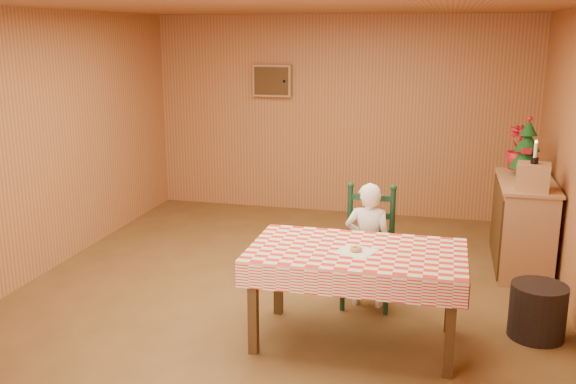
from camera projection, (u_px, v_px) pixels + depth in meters
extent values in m
plane|color=brown|center=(283.00, 296.00, 5.94)|extent=(6.00, 6.00, 0.00)
cube|color=#B77442|center=(339.00, 116.00, 8.45)|extent=(5.00, 0.10, 2.60)
cube|color=#B77442|center=(33.00, 147.00, 6.21)|extent=(0.10, 6.00, 2.60)
cube|color=#A1663B|center=(282.00, 5.00, 5.31)|extent=(5.00, 6.00, 0.10)
cube|color=tan|center=(272.00, 81.00, 8.49)|extent=(0.52, 0.08, 0.42)
cube|color=#472D13|center=(271.00, 81.00, 8.45)|extent=(0.46, 0.02, 0.36)
sphere|color=black|center=(284.00, 81.00, 8.39)|extent=(0.04, 0.04, 0.04)
cube|color=#472D13|center=(357.00, 255.00, 4.91)|extent=(1.60, 0.90, 0.06)
cube|color=#472D13|center=(253.00, 311.00, 4.82)|extent=(0.07, 0.07, 0.69)
cube|color=#472D13|center=(450.00, 332.00, 4.48)|extent=(0.07, 0.07, 0.69)
cube|color=#472D13|center=(278.00, 276.00, 5.52)|extent=(0.07, 0.07, 0.69)
cube|color=#472D13|center=(450.00, 292.00, 5.18)|extent=(0.07, 0.07, 0.69)
cube|color=red|center=(357.00, 251.00, 4.90)|extent=(1.64, 0.94, 0.02)
cube|color=red|center=(347.00, 286.00, 4.48)|extent=(1.64, 0.02, 0.18)
cube|color=red|center=(364.00, 244.00, 5.36)|extent=(1.64, 0.02, 0.18)
cube|color=#2A5225|center=(254.00, 254.00, 5.11)|extent=(0.02, 0.94, 0.18)
cube|color=#2A5225|center=(467.00, 272.00, 4.73)|extent=(0.02, 0.94, 0.18)
cube|color=black|center=(367.00, 259.00, 5.66)|extent=(0.44, 0.40, 0.04)
cylinder|color=black|center=(343.00, 288.00, 5.60)|extent=(0.04, 0.04, 0.41)
cylinder|color=black|center=(386.00, 292.00, 5.51)|extent=(0.04, 0.04, 0.41)
cylinder|color=black|center=(348.00, 274.00, 5.92)|extent=(0.04, 0.04, 0.41)
cylinder|color=black|center=(390.00, 278.00, 5.83)|extent=(0.04, 0.04, 0.41)
cylinder|color=black|center=(350.00, 218.00, 5.79)|extent=(0.05, 0.05, 0.60)
sphere|color=black|center=(351.00, 186.00, 5.72)|extent=(0.06, 0.06, 0.06)
cylinder|color=black|center=(392.00, 221.00, 5.70)|extent=(0.05, 0.05, 0.60)
sphere|color=black|center=(394.00, 188.00, 5.63)|extent=(0.06, 0.06, 0.06)
cube|color=black|center=(370.00, 232.00, 5.78)|extent=(0.38, 0.03, 0.05)
cube|color=black|center=(371.00, 215.00, 5.74)|extent=(0.38, 0.03, 0.05)
cube|color=black|center=(372.00, 198.00, 5.70)|extent=(0.38, 0.03, 0.05)
imported|color=white|center=(368.00, 245.00, 5.63)|extent=(0.41, 0.27, 1.12)
cube|color=white|center=(356.00, 251.00, 4.85)|extent=(0.33, 0.33, 0.00)
torus|color=#C98C48|center=(356.00, 249.00, 4.84)|extent=(0.10, 0.10, 0.03)
cube|color=tan|center=(523.00, 226.00, 6.57)|extent=(0.50, 1.20, 0.90)
cube|color=tan|center=(527.00, 182.00, 6.45)|extent=(0.54, 1.24, 0.03)
cube|color=#472D13|center=(496.00, 224.00, 6.63)|extent=(0.02, 1.20, 0.80)
cube|color=tan|center=(533.00, 177.00, 6.04)|extent=(0.34, 0.34, 0.25)
cylinder|color=#472D13|center=(525.00, 171.00, 6.67)|extent=(0.04, 0.04, 0.08)
cone|color=#0D3912|center=(526.00, 156.00, 6.64)|extent=(0.34, 0.34, 0.24)
cone|color=#0D3912|center=(528.00, 141.00, 6.60)|extent=(0.26, 0.26, 0.20)
cone|color=#0D3912|center=(529.00, 127.00, 6.56)|extent=(0.18, 0.18, 0.16)
sphere|color=#B5101D|center=(530.00, 119.00, 6.54)|extent=(0.06, 0.06, 0.06)
cube|color=#B5101D|center=(526.00, 151.00, 6.48)|extent=(0.10, 0.02, 0.06)
sphere|color=#B5101D|center=(535.00, 155.00, 6.55)|extent=(0.04, 0.04, 0.04)
sphere|color=#B5101D|center=(519.00, 146.00, 6.67)|extent=(0.04, 0.04, 0.04)
sphere|color=#B5101D|center=(531.00, 136.00, 6.66)|extent=(0.04, 0.04, 0.04)
imported|color=#B5101D|center=(519.00, 148.00, 6.92)|extent=(0.32, 0.32, 0.47)
cylinder|color=black|center=(535.00, 161.00, 6.00)|extent=(0.07, 0.07, 0.06)
cylinder|color=white|center=(536.00, 150.00, 5.98)|extent=(0.03, 0.03, 0.14)
sphere|color=orange|center=(536.00, 141.00, 5.96)|extent=(0.02, 0.02, 0.02)
cylinder|color=black|center=(538.00, 311.00, 5.11)|extent=(0.53, 0.53, 0.44)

